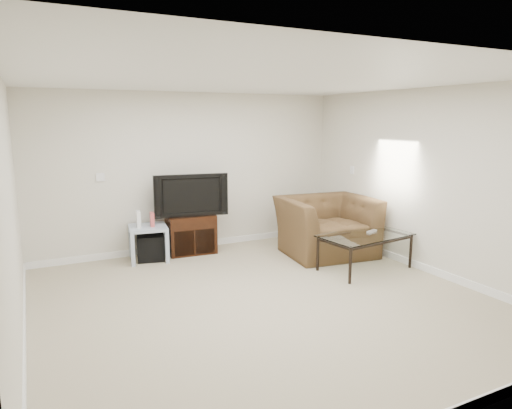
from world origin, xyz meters
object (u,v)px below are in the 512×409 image
subwoofer (151,248)px  television (190,194)px  side_table (149,243)px  recliner (327,216)px  tv_stand (191,233)px  coffee_table (365,252)px

subwoofer → television: bearing=5.9°
side_table → recliner: recliner is taller
subwoofer → recliner: (2.55, -0.91, 0.41)m
side_table → recliner: 2.75m
tv_stand → recliner: bearing=-24.2°
television → side_table: television is taller
tv_stand → subwoofer: (-0.66, -0.10, -0.12)m
tv_stand → subwoofer: 0.68m
side_table → television: bearing=7.0°
side_table → coffee_table: size_ratio=0.43×
television → recliner: bearing=-19.4°
tv_stand → coffee_table: size_ratio=0.58×
subwoofer → side_table: bearing=-154.2°
recliner → subwoofer: bearing=166.7°
tv_stand → subwoofer: bearing=-167.5°
tv_stand → television: bearing=-90.0°
television → subwoofer: size_ratio=2.68×
coffee_table → subwoofer: bearing=145.2°
television → recliner: television is taller
tv_stand → side_table: tv_stand is taller
tv_stand → television: (-0.00, -0.03, 0.63)m
side_table → subwoofer: side_table is taller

